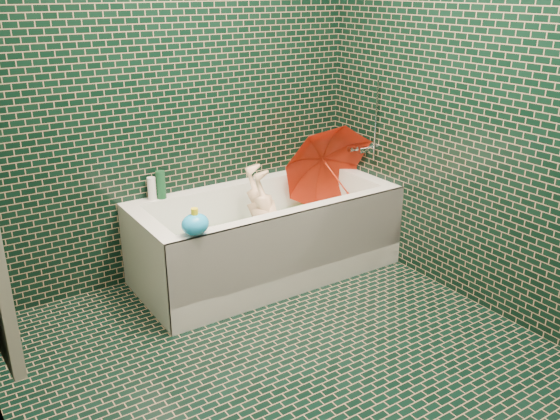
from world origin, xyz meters
TOP-DOWN VIEW (x-y plane):
  - floor at (0.00, 0.00)m, footprint 2.80×2.80m
  - wall_back at (0.00, 1.40)m, footprint 2.80×0.00m
  - wall_right at (1.30, 0.00)m, footprint 0.00×2.80m
  - bathtub at (0.45, 1.01)m, footprint 1.70×0.75m
  - bath_mat at (0.45, 1.02)m, footprint 1.35×0.47m
  - water at (0.45, 1.02)m, footprint 1.48×0.53m
  - faucet at (1.26, 1.02)m, footprint 0.18×0.19m
  - child at (0.47, 1.00)m, footprint 0.94×0.54m
  - umbrella at (1.01, 1.01)m, footprint 0.91×0.90m
  - soap_bottle_a at (1.25, 1.35)m, footprint 0.13×0.13m
  - soap_bottle_b at (1.17, 1.35)m, footprint 0.10×0.10m
  - soap_bottle_c at (1.08, 1.32)m, footprint 0.17×0.17m
  - bottle_right_tall at (1.07, 1.37)m, footprint 0.07×0.07m
  - bottle_right_pump at (1.22, 1.33)m, footprint 0.06×0.06m
  - bottle_left_tall at (-0.13, 1.34)m, footprint 0.08×0.08m
  - bottle_left_short at (-0.19, 1.34)m, footprint 0.07×0.07m
  - rubber_duck at (0.96, 1.34)m, footprint 0.12×0.10m
  - bath_toy at (-0.21, 0.69)m, footprint 0.16×0.13m

SIDE VIEW (x-z plane):
  - floor at x=0.00m, z-range 0.00..0.00m
  - bath_mat at x=0.45m, z-range 0.15..0.16m
  - bathtub at x=0.45m, z-range -0.06..0.49m
  - water at x=0.45m, z-range 0.30..0.30m
  - child at x=0.47m, z-range 0.11..0.51m
  - soap_bottle_a at x=1.25m, z-range 0.42..0.68m
  - soap_bottle_b at x=1.17m, z-range 0.46..0.64m
  - soap_bottle_c at x=1.08m, z-range 0.46..0.64m
  - umbrella at x=1.01m, z-range 0.15..0.99m
  - rubber_duck at x=0.96m, z-range 0.55..0.64m
  - bath_toy at x=-0.21m, z-range 0.54..0.69m
  - bottle_left_short at x=-0.19m, z-range 0.55..0.70m
  - bottle_left_tall at x=-0.13m, z-range 0.55..0.73m
  - bottle_right_pump at x=1.22m, z-range 0.55..0.73m
  - bottle_right_tall at x=1.07m, z-range 0.55..0.75m
  - faucet at x=1.26m, z-range 0.50..1.05m
  - wall_back at x=0.00m, z-range -0.15..2.65m
  - wall_right at x=1.30m, z-range -0.15..2.65m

